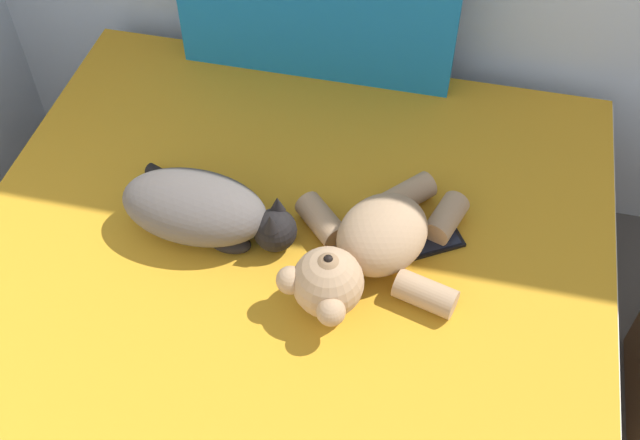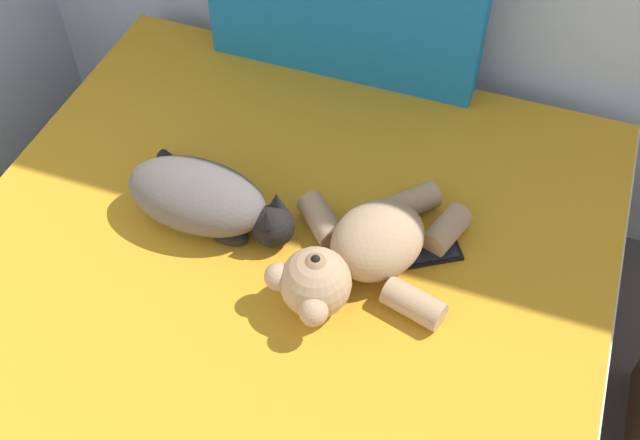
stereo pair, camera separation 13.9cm
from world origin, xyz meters
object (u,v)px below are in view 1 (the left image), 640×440
Objects in this scene: teddy_bear at (367,249)px; cell_phone at (430,242)px; bed at (263,401)px; cat at (203,209)px.

cell_phone is at bearing 39.05° from teddy_bear.
teddy_bear is (0.19, 0.23, 0.34)m from bed.
cat is at bearing 175.59° from teddy_bear.
teddy_bear is 3.03× the size of cell_phone.
bed is 0.47m from cat.
bed is 4.67× the size of cat.
teddy_bear is at bearing -140.95° from cell_phone.
bed is at bearing -53.37° from cat.
cell_phone reaches higher than bed.
cat reaches higher than bed.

